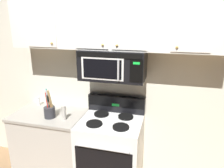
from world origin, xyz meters
TOP-DOWN VIEW (x-y plane):
  - back_wall at (0.00, 0.79)m, footprint 5.20×0.10m
  - stove_range at (0.00, 0.42)m, footprint 0.76×0.69m
  - over_range_microwave at (-0.00, 0.54)m, footprint 0.76×0.43m
  - upper_cabinets at (-0.00, 0.57)m, footprint 2.50×0.36m
  - counter_segment at (-0.84, 0.43)m, footprint 0.93×0.65m
  - utensil_crock_charcoal at (-0.76, 0.32)m, footprint 0.14×0.14m
  - salt_shaker at (-1.13, 0.64)m, footprint 0.04×0.04m
  - pepper_mill at (-0.57, 0.32)m, footprint 0.06×0.06m

SIDE VIEW (x-z plane):
  - counter_segment at x=-0.84m, z-range 0.00..0.90m
  - stove_range at x=0.00m, z-range -0.09..1.03m
  - salt_shaker at x=-1.13m, z-range 0.90..1.02m
  - utensil_crock_charcoal at x=-0.76m, z-range 0.80..1.18m
  - pepper_mill at x=-0.57m, z-range 0.90..1.08m
  - back_wall at x=0.00m, z-range 0.00..2.70m
  - over_range_microwave at x=0.00m, z-range 1.40..1.75m
  - upper_cabinets at x=0.00m, z-range 1.75..2.30m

